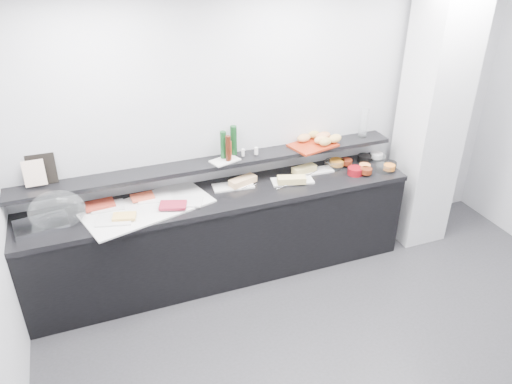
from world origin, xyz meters
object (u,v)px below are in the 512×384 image
object	(u,v)px
framed_print	(42,169)
cloche_base	(41,225)
carafe	(363,123)
sandwich_plate_mid	(292,181)
condiment_tray	(225,160)
bread_tray	(313,145)

from	to	relation	value
framed_print	cloche_base	bearing A→B (deg)	-102.97
cloche_base	carafe	world-z (taller)	carafe
sandwich_plate_mid	condiment_tray	distance (m)	0.68
cloche_base	sandwich_plate_mid	distance (m)	2.25
carafe	sandwich_plate_mid	bearing A→B (deg)	-166.82
sandwich_plate_mid	bread_tray	world-z (taller)	bread_tray
sandwich_plate_mid	condiment_tray	world-z (taller)	condiment_tray
cloche_base	sandwich_plate_mid	size ratio (longest dim) A/B	1.05
carafe	framed_print	bearing A→B (deg)	178.33
sandwich_plate_mid	framed_print	bearing A→B (deg)	-177.64
cloche_base	bread_tray	bearing A→B (deg)	-4.00
cloche_base	bread_tray	distance (m)	2.55
cloche_base	condiment_tray	xyz separation A→B (m)	(1.63, 0.15, 0.24)
framed_print	sandwich_plate_mid	bearing A→B (deg)	-5.43
sandwich_plate_mid	framed_print	distance (m)	2.22
cloche_base	carafe	bearing A→B (deg)	-4.14
framed_print	bread_tray	distance (m)	2.46
condiment_tray	carafe	world-z (taller)	carafe
framed_print	carafe	distance (m)	3.03
framed_print	carafe	world-z (taller)	carafe
sandwich_plate_mid	bread_tray	xyz separation A→B (m)	(0.29, 0.17, 0.25)
framed_print	bread_tray	world-z (taller)	framed_print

